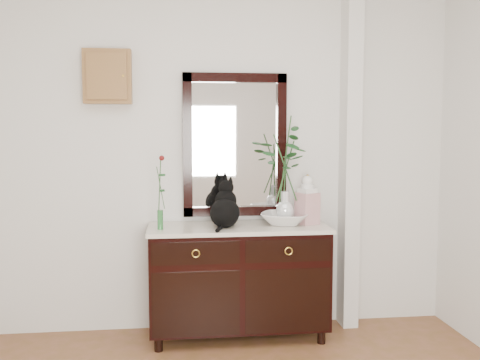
{
  "coord_description": "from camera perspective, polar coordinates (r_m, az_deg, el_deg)",
  "views": [
    {
      "loc": [
        -0.35,
        -2.15,
        1.55
      ],
      "look_at": [
        0.1,
        1.63,
        1.2
      ],
      "focal_mm": 40.0,
      "sensor_mm": 36.0,
      "label": 1
    }
  ],
  "objects": [
    {
      "name": "vase_branches",
      "position": [
        3.99,
        4.84,
        1.25
      ],
      "size": [
        0.51,
        0.51,
        0.8
      ],
      "primitive_type": null,
      "rotation": [
        0.0,
        0.0,
        0.43
      ],
      "color": "silver",
      "rests_on": "lotus_bowl"
    },
    {
      "name": "sideboard",
      "position": [
        4.05,
        -0.17,
        -10.15
      ],
      "size": [
        1.33,
        0.52,
        0.82
      ],
      "color": "black",
      "rests_on": "ground"
    },
    {
      "name": "wall_mirror",
      "position": [
        4.14,
        -0.55,
        3.74
      ],
      "size": [
        0.8,
        0.06,
        1.1
      ],
      "color": "black",
      "rests_on": "wall_back"
    },
    {
      "name": "pilaster",
      "position": [
        4.27,
        11.65,
        2.47
      ],
      "size": [
        0.12,
        0.2,
        2.7
      ],
      "primitive_type": "cube",
      "color": "silver",
      "rests_on": "ground"
    },
    {
      "name": "key_cabinet",
      "position": [
        4.14,
        -13.95,
        10.65
      ],
      "size": [
        0.35,
        0.1,
        0.4
      ],
      "primitive_type": "cube",
      "color": "brown",
      "rests_on": "wall_back"
    },
    {
      "name": "ginger_jar",
      "position": [
        4.05,
        7.2,
        -2.02
      ],
      "size": [
        0.18,
        0.18,
        0.38
      ],
      "primitive_type": null,
      "rotation": [
        0.0,
        0.0,
        0.41
      ],
      "color": "white",
      "rests_on": "sideboard"
    },
    {
      "name": "cat",
      "position": [
        3.89,
        -1.64,
        -2.5
      ],
      "size": [
        0.31,
        0.35,
        0.35
      ],
      "primitive_type": null,
      "rotation": [
        0.0,
        0.0,
        -0.24
      ],
      "color": "black",
      "rests_on": "sideboard"
    },
    {
      "name": "wall_back",
      "position": [
        4.15,
        -1.95,
        2.49
      ],
      "size": [
        3.6,
        0.04,
        2.7
      ],
      "primitive_type": "cube",
      "color": "silver",
      "rests_on": "ground"
    },
    {
      "name": "lotus_bowl",
      "position": [
        4.03,
        4.8,
        -4.12
      ],
      "size": [
        0.46,
        0.46,
        0.09
      ],
      "primitive_type": "imported",
      "rotation": [
        0.0,
        0.0,
        -0.35
      ],
      "color": "silver",
      "rests_on": "sideboard"
    },
    {
      "name": "bud_vase_rose",
      "position": [
        3.83,
        -8.55,
        -1.27
      ],
      "size": [
        0.08,
        0.08,
        0.54
      ],
      "primitive_type": null,
      "rotation": [
        0.0,
        0.0,
        0.35
      ],
      "color": "#2C6C33",
      "rests_on": "sideboard"
    }
  ]
}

